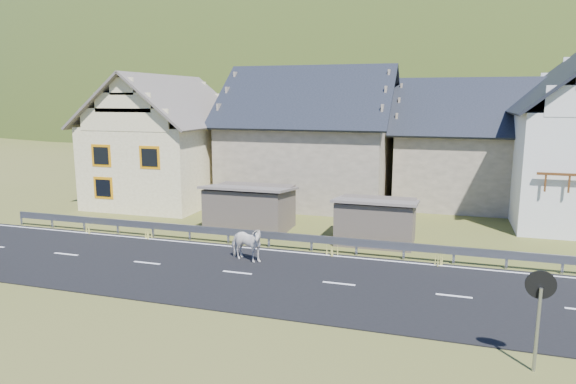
% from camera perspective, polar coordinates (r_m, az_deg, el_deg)
% --- Properties ---
extents(ground, '(160.00, 160.00, 0.00)m').
position_cam_1_polar(ground, '(20.19, -5.65, -9.02)').
color(ground, '#465119').
rests_on(ground, ground).
extents(road, '(60.00, 7.00, 0.04)m').
position_cam_1_polar(road, '(20.19, -5.65, -8.96)').
color(road, black).
rests_on(road, ground).
extents(lane_markings, '(60.00, 6.60, 0.01)m').
position_cam_1_polar(lane_markings, '(20.18, -5.65, -8.90)').
color(lane_markings, silver).
rests_on(lane_markings, road).
extents(guardrail, '(28.10, 0.09, 0.75)m').
position_cam_1_polar(guardrail, '(23.30, -2.15, -4.85)').
color(guardrail, '#93969B').
rests_on(guardrail, ground).
extents(shed_left, '(4.30, 3.30, 2.40)m').
position_cam_1_polar(shed_left, '(26.42, -4.22, -1.83)').
color(shed_left, brown).
rests_on(shed_left, ground).
extents(shed_right, '(3.80, 2.90, 2.20)m').
position_cam_1_polar(shed_right, '(24.38, 9.73, -3.25)').
color(shed_right, brown).
rests_on(shed_right, ground).
extents(house_cream, '(7.80, 9.80, 8.30)m').
position_cam_1_polar(house_cream, '(34.38, -13.46, 6.25)').
color(house_cream, '#FFF2BD').
rests_on(house_cream, ground).
extents(house_stone_a, '(10.80, 9.80, 8.90)m').
position_cam_1_polar(house_stone_a, '(33.66, 2.63, 6.91)').
color(house_stone_a, tan).
rests_on(house_stone_a, ground).
extents(house_stone_b, '(9.80, 8.80, 8.10)m').
position_cam_1_polar(house_stone_b, '(34.63, 19.81, 5.75)').
color(house_stone_b, tan).
rests_on(house_stone_b, ground).
extents(mountain, '(440.00, 280.00, 260.00)m').
position_cam_1_polar(mountain, '(199.32, 16.40, 2.35)').
color(mountain, '#283715').
rests_on(mountain, ground).
extents(conifer_patch, '(76.00, 50.00, 28.00)m').
position_cam_1_polar(conifer_patch, '(142.00, -8.99, 10.06)').
color(conifer_patch, black).
rests_on(conifer_patch, ground).
extents(horse, '(1.28, 1.93, 1.50)m').
position_cam_1_polar(horse, '(21.31, -4.71, -5.73)').
color(horse, white).
rests_on(horse, road).
extents(traffic_mirror, '(0.72, 0.20, 2.60)m').
position_cam_1_polar(traffic_mirror, '(14.18, 26.18, -10.52)').
color(traffic_mirror, '#93969B').
rests_on(traffic_mirror, ground).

